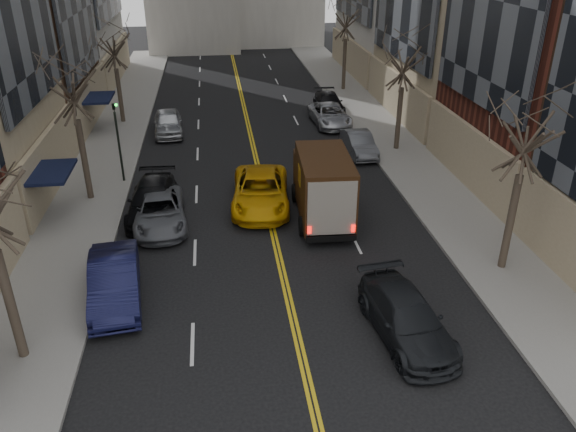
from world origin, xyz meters
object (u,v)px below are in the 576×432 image
taxi (261,191)px  pedestrian (312,226)px  observer_sedan (406,318)px  ups_truck (323,186)px

taxi → pedestrian: (1.89, -3.87, -0.06)m
observer_sedan → pedestrian: size_ratio=3.46×
observer_sedan → taxi: (-3.90, 10.67, 0.08)m
ups_truck → observer_sedan: (1.14, -8.98, -0.93)m
observer_sedan → taxi: 11.36m
observer_sedan → pedestrian: pedestrian is taller
taxi → ups_truck: bearing=-25.9°
taxi → pedestrian: bearing=-58.4°
ups_truck → pedestrian: size_ratio=4.05×
taxi → pedestrian: size_ratio=3.88×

